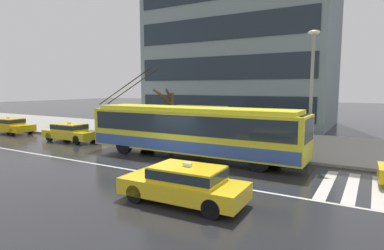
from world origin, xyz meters
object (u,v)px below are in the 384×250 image
taxi_oncoming_near (185,183)px  taxi_queued_behind_bus (71,131)px  pedestrian_at_shelter (173,119)px  bus_shelter (199,115)px  pedestrian_approaching_curb (201,132)px  trolleybus (192,130)px  taxi_far_behind (9,125)px  street_lamp (312,84)px  street_tree_bare (170,113)px

taxi_oncoming_near → taxi_queued_behind_bus: size_ratio=1.01×
pedestrian_at_shelter → bus_shelter: bearing=8.4°
bus_shelter → pedestrian_approaching_curb: bus_shelter is taller
trolleybus → pedestrian_at_shelter: (-3.47, 3.32, 0.15)m
taxi_far_behind → street_lamp: street_lamp is taller
street_tree_bare → taxi_queued_behind_bus: bearing=-158.8°
pedestrian_at_shelter → street_lamp: 9.66m
taxi_oncoming_near → taxi_queued_behind_bus: bearing=154.5°
trolleybus → bus_shelter: bearing=113.5°
taxi_oncoming_near → street_lamp: size_ratio=0.66×
trolleybus → street_tree_bare: bearing=138.7°
pedestrian_at_shelter → street_tree_bare: 0.52m
taxi_oncoming_near → bus_shelter: size_ratio=1.16×
pedestrian_at_shelter → street_lamp: size_ratio=0.29×
street_lamp → street_tree_bare: bearing=174.1°
taxi_far_behind → bus_shelter: (16.82, 3.08, 1.35)m
taxi_queued_behind_bus → taxi_far_behind: bearing=178.8°
trolleybus → pedestrian_approaching_curb: size_ratio=7.93×
taxi_far_behind → pedestrian_at_shelter: 15.21m
bus_shelter → trolleybus: bearing=-66.5°
taxi_far_behind → pedestrian_at_shelter: bearing=10.6°
trolleybus → street_tree_bare: 4.65m
pedestrian_approaching_curb → trolleybus: bearing=-72.1°
taxi_queued_behind_bus → street_lamp: (16.24, 1.72, 3.33)m
taxi_queued_behind_bus → street_tree_bare: bearing=21.2°
trolleybus → pedestrian_approaching_curb: bearing=107.9°
street_tree_bare → street_lamp: bearing=-5.9°
bus_shelter → street_lamp: street_lamp is taller
trolleybus → taxi_queued_behind_bus: size_ratio=2.99×
street_tree_bare → trolleybus: bearing=-41.3°
taxi_far_behind → pedestrian_approaching_curb: size_ratio=2.85×
taxi_queued_behind_bus → street_tree_bare: (6.95, 2.69, 1.44)m
taxi_queued_behind_bus → street_lamp: bearing=6.1°
taxi_far_behind → taxi_oncoming_near: 22.70m
bus_shelter → street_lamp: size_ratio=0.57×
bus_shelter → street_lamp: bearing=-11.7°
trolleybus → street_lamp: street_lamp is taller
bus_shelter → street_tree_bare: (-1.90, -0.56, 0.09)m
bus_shelter → pedestrian_at_shelter: size_ratio=1.92×
taxi_far_behind → street_tree_bare: (14.92, 2.52, 1.44)m
taxi_far_behind → taxi_queued_behind_bus: size_ratio=1.07×
taxi_oncoming_near → pedestrian_approaching_curb: 9.60m
taxi_queued_behind_bus → pedestrian_at_shelter: (6.94, 2.97, 1.00)m
street_lamp → taxi_far_behind: bearing=-176.3°
taxi_far_behind → pedestrian_approaching_curb: pedestrian_approaching_curb is taller
street_lamp → taxi_oncoming_near: bearing=-106.9°
taxi_far_behind → taxi_queued_behind_bus: same height
street_lamp → street_tree_bare: (-9.29, 0.97, -1.90)m
trolleybus → taxi_oncoming_near: size_ratio=2.95×
taxi_queued_behind_bus → pedestrian_at_shelter: bearing=23.2°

